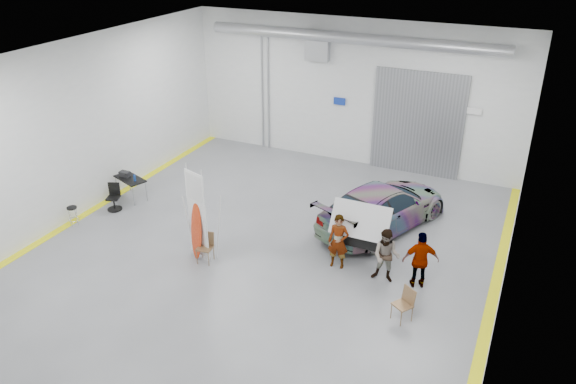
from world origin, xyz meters
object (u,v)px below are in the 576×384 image
at_px(person_b, 386,256).
at_px(person_c, 421,260).
at_px(work_table, 129,178).
at_px(office_chair, 115,198).
at_px(folding_chair_far, 402,311).
at_px(surfboard_display, 199,223).
at_px(sedan_car, 383,206).
at_px(person_a, 338,241).
at_px(folding_chair_near, 205,253).
at_px(shop_stool, 73,216).

distance_m(person_b, person_c, 0.95).
height_order(work_table, office_chair, work_table).
xyz_separation_m(folding_chair_far, work_table, (-11.00, 2.75, 0.53)).
distance_m(surfboard_display, office_chair, 4.86).
xyz_separation_m(person_c, work_table, (-11.05, 1.09, -0.05)).
xyz_separation_m(person_c, office_chair, (-10.95, 0.12, -0.44)).
distance_m(sedan_car, person_a, 2.97).
xyz_separation_m(person_b, folding_chair_far, (0.90, -1.55, -0.53)).
relative_size(person_a, folding_chair_far, 1.86).
bearing_deg(surfboard_display, person_b, 31.83).
bearing_deg(folding_chair_near, person_c, 4.96).
relative_size(person_c, work_table, 1.20).
xyz_separation_m(work_table, office_chair, (0.10, -0.96, -0.39)).
bearing_deg(office_chair, sedan_car, -2.99).
distance_m(folding_chair_near, work_table, 5.52).
bearing_deg(person_c, shop_stool, -16.02).
relative_size(sedan_car, person_a, 3.06).
distance_m(sedan_car, surfboard_display, 6.21).
xyz_separation_m(person_b, surfboard_display, (-5.44, -1.24, 0.41)).
height_order(sedan_car, surfboard_display, surfboard_display).
relative_size(person_a, folding_chair_near, 1.82).
distance_m(person_c, folding_chair_far, 1.77).
height_order(sedan_car, person_b, person_b).
bearing_deg(office_chair, surfboard_display, -38.13).
bearing_deg(sedan_car, office_chair, 39.05).
relative_size(person_b, shop_stool, 2.39).
height_order(person_c, folding_chair_far, person_c).
bearing_deg(surfboard_display, office_chair, -178.90).
distance_m(sedan_car, work_table, 9.32).
relative_size(person_c, office_chair, 1.79).
bearing_deg(folding_chair_near, shop_stool, 171.26).
bearing_deg(surfboard_display, shop_stool, -160.53).
bearing_deg(sedan_car, shop_stool, 46.17).
bearing_deg(shop_stool, person_a, 8.78).
bearing_deg(person_c, sedan_car, -79.82).
distance_m(person_c, work_table, 11.10).
height_order(folding_chair_near, shop_stool, folding_chair_near).
bearing_deg(surfboard_display, sedan_car, 62.72).
relative_size(folding_chair_far, office_chair, 0.95).
bearing_deg(sedan_car, folding_chair_near, 67.55).
xyz_separation_m(person_a, shop_stool, (-9.02, -1.39, -0.52)).
distance_m(person_c, folding_chair_near, 6.36).
height_order(person_b, work_table, person_b).
bearing_deg(person_c, person_b, -15.78).
distance_m(person_c, shop_stool, 11.55).
bearing_deg(person_b, folding_chair_far, -62.08).
xyz_separation_m(person_a, folding_chair_near, (-3.73, -1.44, -0.56)).
bearing_deg(office_chair, work_table, 75.65).
relative_size(person_a, person_b, 1.04).
xyz_separation_m(folding_chair_far, office_chair, (-10.90, 1.79, 0.14)).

